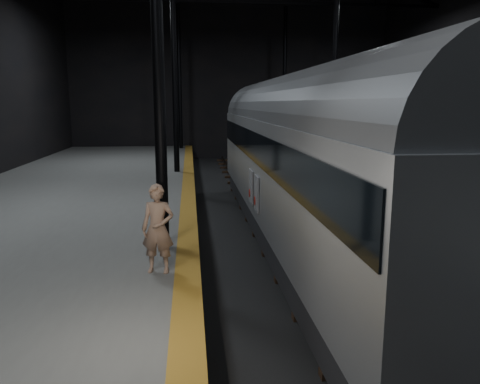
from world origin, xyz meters
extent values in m
plane|color=black|center=(0.00, 0.00, 0.00)|extent=(44.00, 44.00, 0.00)
cube|color=#565653|center=(-7.50, 0.00, 0.50)|extent=(9.00, 43.80, 1.00)
cube|color=#8D6019|center=(-3.25, 0.00, 1.00)|extent=(0.50, 43.80, 0.01)
cube|color=#3F3328|center=(-0.72, 0.00, 0.17)|extent=(0.08, 43.00, 0.14)
cube|color=#3F3328|center=(0.72, 0.00, 0.17)|extent=(0.08, 43.00, 0.14)
cube|color=black|center=(0.00, 0.00, 0.06)|extent=(2.40, 42.00, 0.12)
cylinder|color=black|center=(-3.80, -4.00, 6.00)|extent=(0.26, 0.26, 10.00)
cylinder|color=black|center=(-3.80, 8.00, 6.00)|extent=(0.26, 0.26, 10.00)
cylinder|color=black|center=(3.80, 8.00, 6.00)|extent=(0.26, 0.26, 10.00)
cylinder|color=black|center=(-3.80, 20.00, 6.00)|extent=(0.26, 0.26, 10.00)
cylinder|color=black|center=(3.80, 20.00, 6.00)|extent=(0.26, 0.26, 10.00)
cube|color=black|center=(0.00, 14.00, 10.00)|extent=(23.60, 0.15, 0.18)
cube|color=#ACAFB4|center=(0.00, -1.20, 2.38)|extent=(2.70, 18.64, 2.80)
cube|color=black|center=(0.00, -1.20, 0.62)|extent=(2.47, 18.27, 0.79)
cube|color=black|center=(0.00, -1.20, 3.03)|extent=(2.76, 18.36, 0.84)
cylinder|color=slate|center=(0.00, -1.20, 3.77)|extent=(2.65, 18.45, 2.65)
cube|color=black|center=(0.00, -7.73, 0.28)|extent=(1.68, 2.05, 0.33)
cube|color=black|center=(0.00, 5.32, 0.28)|extent=(1.68, 2.05, 0.33)
cube|color=silver|center=(-1.38, -2.13, 1.82)|extent=(0.04, 0.70, 0.98)
cube|color=silver|center=(-1.38, -1.02, 1.82)|extent=(0.04, 0.70, 0.98)
cylinder|color=#A61C14|center=(-1.40, -1.97, 1.58)|extent=(0.03, 0.24, 0.24)
cylinder|color=#A61C14|center=(-1.40, -0.85, 1.58)|extent=(0.03, 0.24, 0.24)
imported|color=#A57D65|center=(-3.80, -5.71, 1.87)|extent=(0.70, 0.54, 1.73)
camera|label=1|loc=(-3.16, -14.48, 4.23)|focal=35.00mm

